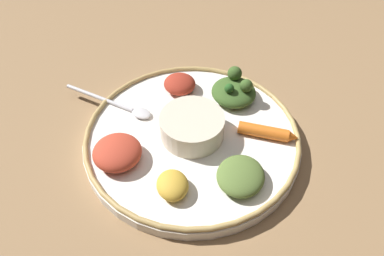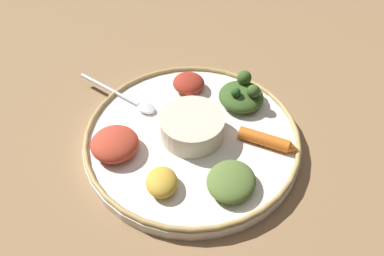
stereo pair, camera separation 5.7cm
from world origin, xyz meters
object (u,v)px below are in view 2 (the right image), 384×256
center_bowl (192,125)px  greens_pile (242,94)px  spoon (128,99)px  carrot_near_spoon (268,141)px

center_bowl → greens_pile: 0.11m
spoon → carrot_near_spoon: (0.18, 0.17, 0.01)m
center_bowl → spoon: 0.14m
center_bowl → spoon: bearing=-148.4°
spoon → carrot_near_spoon: size_ratio=1.94×
center_bowl → carrot_near_spoon: center_bowl is taller
center_bowl → spoon: (-0.12, -0.07, -0.02)m
center_bowl → spoon: center_bowl is taller
center_bowl → carrot_near_spoon: bearing=56.7°
greens_pile → spoon: bearing=-113.9°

